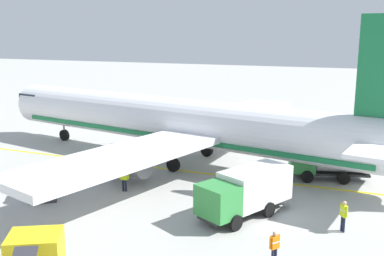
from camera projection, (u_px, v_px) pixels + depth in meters
name	position (u px, v px, depth m)	size (l,w,h in m)	color
airliner_foreground	(182.00, 123.00, 37.28)	(34.48, 41.50, 11.90)	white
service_truck_fuel	(327.00, 161.00, 33.33)	(3.32, 6.02, 2.40)	#338C3F
service_truck_catering	(246.00, 191.00, 26.69)	(6.62, 4.85, 2.72)	#338C3F
cargo_container_near	(43.00, 187.00, 29.31)	(2.41, 2.41, 1.84)	#333338
cargo_container_mid	(312.00, 143.00, 40.65)	(2.30, 2.30, 1.92)	#333338
crew_marshaller	(275.00, 245.00, 21.03)	(0.52, 0.45, 1.69)	#191E33
crew_loader_left	(124.00, 177.00, 30.79)	(0.36, 0.60, 1.68)	#191E33
crew_loader_right	(344.00, 213.00, 24.54)	(0.52, 0.45, 1.78)	#191E33
apron_guide_line	(224.00, 176.00, 34.31)	(0.30, 60.00, 0.01)	yellow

